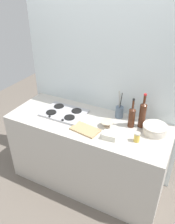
# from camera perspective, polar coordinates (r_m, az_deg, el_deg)

# --- Properties ---
(ground_plane) EXTENTS (6.00, 6.00, 0.00)m
(ground_plane) POSITION_cam_1_polar(r_m,az_deg,el_deg) (3.07, 0.00, -16.58)
(ground_plane) COLOR #6B6056
(ground_plane) RESTS_ON ground
(counter_block) EXTENTS (1.80, 0.70, 0.90)m
(counter_block) POSITION_cam_1_polar(r_m,az_deg,el_deg) (2.76, 0.00, -10.23)
(counter_block) COLOR beige
(counter_block) RESTS_ON ground
(backsplash_panel) EXTENTS (1.90, 0.06, 2.45)m
(backsplash_panel) POSITION_cam_1_polar(r_m,az_deg,el_deg) (2.64, 3.78, 7.65)
(backsplash_panel) COLOR silver
(backsplash_panel) RESTS_ON ground
(stovetop_hob) EXTENTS (0.49, 0.36, 0.04)m
(stovetop_hob) POSITION_cam_1_polar(r_m,az_deg,el_deg) (2.63, -5.91, -0.17)
(stovetop_hob) COLOR #B2B2B7
(stovetop_hob) RESTS_ON counter_block
(plate_stack) EXTENTS (0.25, 0.25, 0.09)m
(plate_stack) POSITION_cam_1_polar(r_m,az_deg,el_deg) (2.38, 16.60, -4.13)
(plate_stack) COLOR silver
(plate_stack) RESTS_ON counter_block
(wine_bottle_leftmost) EXTENTS (0.07, 0.07, 0.33)m
(wine_bottle_leftmost) POSITION_cam_1_polar(r_m,az_deg,el_deg) (2.39, 11.05, -1.16)
(wine_bottle_leftmost) COLOR #472314
(wine_bottle_leftmost) RESTS_ON counter_block
(wine_bottle_mid_left) EXTENTS (0.07, 0.07, 0.38)m
(wine_bottle_mid_left) POSITION_cam_1_polar(r_m,az_deg,el_deg) (2.39, 13.64, -0.54)
(wine_bottle_mid_left) COLOR #472314
(wine_bottle_mid_left) RESTS_ON counter_block
(mixing_bowl) EXTENTS (0.14, 0.14, 0.06)m
(mixing_bowl) POSITION_cam_1_polar(r_m,az_deg,el_deg) (2.39, 4.93, -2.96)
(mixing_bowl) COLOR beige
(mixing_bowl) RESTS_ON counter_block
(butter_dish) EXTENTS (0.15, 0.12, 0.06)m
(butter_dish) POSITION_cam_1_polar(r_m,az_deg,el_deg) (2.23, 5.61, -5.93)
(butter_dish) COLOR silver
(butter_dish) RESTS_ON counter_block
(utensil_crock) EXTENTS (0.09, 0.09, 0.33)m
(utensil_crock) POSITION_cam_1_polar(r_m,az_deg,el_deg) (2.55, 8.01, 0.17)
(utensil_crock) COLOR slate
(utensil_crock) RESTS_ON counter_block
(condiment_jar_front) EXTENTS (0.06, 0.06, 0.10)m
(condiment_jar_front) POSITION_cam_1_polar(r_m,az_deg,el_deg) (2.22, 12.30, -6.17)
(condiment_jar_front) COLOR gold
(condiment_jar_front) RESTS_ON counter_block
(cutting_board) EXTENTS (0.32, 0.21, 0.02)m
(cutting_board) POSITION_cam_1_polar(r_m,az_deg,el_deg) (2.34, -0.59, -4.42)
(cutting_board) COLOR tan
(cutting_board) RESTS_ON counter_block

